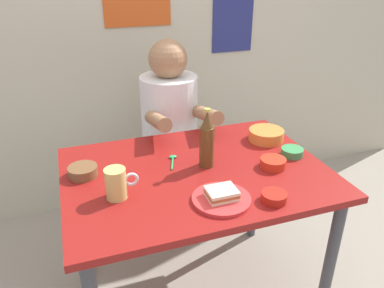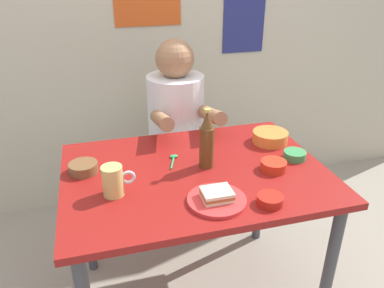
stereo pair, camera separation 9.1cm
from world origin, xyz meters
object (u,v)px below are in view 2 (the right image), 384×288
at_px(dining_table, 195,189).
at_px(plate_orange, 217,200).
at_px(beer_bottle, 207,141).
at_px(person_seated, 176,112).
at_px(beer_mug, 113,181).
at_px(sandwich, 217,194).
at_px(stool, 177,174).
at_px(condiment_bowl_brown, 83,167).

xyz_separation_m(dining_table, plate_orange, (0.01, -0.24, 0.10)).
bearing_deg(beer_bottle, person_seated, 89.33).
relative_size(dining_table, beer_mug, 8.73).
bearing_deg(sandwich, dining_table, 93.28).
bearing_deg(sandwich, stool, 86.71).
bearing_deg(beer_mug, sandwich, -22.63).
height_order(stool, person_seated, person_seated).
bearing_deg(plate_orange, beer_bottle, 80.79).
bearing_deg(plate_orange, sandwich, 180.00).
xyz_separation_m(dining_table, condiment_bowl_brown, (-0.45, 0.11, 0.12)).
distance_m(plate_orange, sandwich, 0.02).
relative_size(stool, condiment_bowl_brown, 3.75).
bearing_deg(person_seated, condiment_bowl_brown, -135.41).
distance_m(beer_mug, beer_bottle, 0.42).
relative_size(plate_orange, sandwich, 2.00).
xyz_separation_m(person_seated, plate_orange, (-0.05, -0.86, -0.02)).
distance_m(dining_table, beer_mug, 0.39).
bearing_deg(dining_table, person_seated, 84.09).
xyz_separation_m(plate_orange, sandwich, (-0.00, 0.00, 0.02)).
relative_size(person_seated, plate_orange, 3.27).
relative_size(beer_bottle, condiment_bowl_brown, 2.18).
height_order(dining_table, condiment_bowl_brown, condiment_bowl_brown).
xyz_separation_m(stool, beer_bottle, (-0.01, -0.61, 0.51)).
distance_m(dining_table, person_seated, 0.63).
xyz_separation_m(person_seated, beer_mug, (-0.41, -0.71, 0.03)).
xyz_separation_m(person_seated, condiment_bowl_brown, (-0.52, -0.51, -0.00)).
bearing_deg(person_seated, dining_table, -95.91).
xyz_separation_m(stool, person_seated, (0.00, -0.01, 0.42)).
xyz_separation_m(person_seated, sandwich, (-0.05, -0.86, 0.01)).
bearing_deg(condiment_bowl_brown, stool, 45.21).
relative_size(dining_table, plate_orange, 5.00).
relative_size(stool, plate_orange, 2.05).
relative_size(sandwich, beer_bottle, 0.42).
bearing_deg(sandwich, person_seated, 86.67).
distance_m(person_seated, sandwich, 0.86).
height_order(sandwich, beer_bottle, beer_bottle).
relative_size(stool, beer_bottle, 1.72).
height_order(plate_orange, beer_mug, beer_mug).
bearing_deg(person_seated, plate_orange, -93.33).
relative_size(person_seated, beer_bottle, 2.75).
xyz_separation_m(dining_table, person_seated, (0.06, 0.62, 0.12)).
bearing_deg(plate_orange, beer_mug, 157.37).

